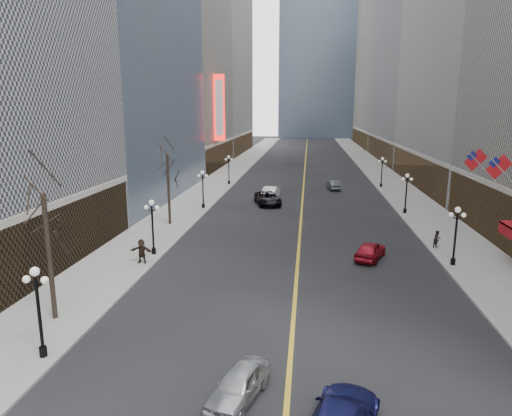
% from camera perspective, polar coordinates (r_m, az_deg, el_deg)
% --- Properties ---
extents(sidewalk_east, '(6.00, 230.00, 0.15)m').
position_cam_1_polar(sidewalk_east, '(76.70, 16.53, 2.97)').
color(sidewalk_east, gray).
rests_on(sidewalk_east, ground).
extents(sidewalk_west, '(6.00, 230.00, 0.15)m').
position_cam_1_polar(sidewalk_west, '(76.93, -4.50, 3.46)').
color(sidewalk_west, gray).
rests_on(sidewalk_west, ground).
extents(lane_line, '(0.25, 200.00, 0.02)m').
position_cam_1_polar(lane_line, '(85.43, 6.08, 4.26)').
color(lane_line, gold).
rests_on(lane_line, ground).
extents(bldg_east_c, '(26.60, 40.60, 48.80)m').
position_cam_1_polar(bldg_east_c, '(115.09, 22.32, 17.57)').
color(bldg_east_c, '#9A9A9D').
rests_on(bldg_east_c, ground).
extents(bldg_east_d, '(26.60, 46.60, 62.80)m').
position_cam_1_polar(bldg_east_d, '(157.58, 18.19, 18.74)').
color(bldg_east_d, '#9D9682').
rests_on(bldg_east_d, ground).
extents(bldg_west_c, '(26.60, 30.60, 50.80)m').
position_cam_1_polar(bldg_west_c, '(97.49, -12.52, 19.88)').
color(bldg_west_c, '#9D9682').
rests_on(bldg_west_c, ground).
extents(bldg_west_d, '(26.60, 38.60, 72.80)m').
position_cam_1_polar(bldg_west_d, '(131.56, -7.60, 22.84)').
color(bldg_west_d, '#B8B6AF').
rests_on(bldg_west_d, ground).
extents(streetlamp_east_1, '(1.26, 0.44, 4.52)m').
position_cam_1_polar(streetlamp_east_1, '(37.44, 23.72, -2.52)').
color(streetlamp_east_1, black).
rests_on(streetlamp_east_1, sidewalk_east).
extents(streetlamp_east_2, '(1.26, 0.44, 4.52)m').
position_cam_1_polar(streetlamp_east_2, '(54.52, 18.29, 2.26)').
color(streetlamp_east_2, black).
rests_on(streetlamp_east_2, sidewalk_east).
extents(streetlamp_east_3, '(1.26, 0.44, 4.52)m').
position_cam_1_polar(streetlamp_east_3, '(72.04, 15.47, 4.73)').
color(streetlamp_east_3, black).
rests_on(streetlamp_east_3, sidewalk_east).
extents(streetlamp_west_0, '(1.26, 0.44, 4.52)m').
position_cam_1_polar(streetlamp_west_0, '(24.08, -25.59, -10.65)').
color(streetlamp_west_0, black).
rests_on(streetlamp_west_0, sidewalk_west).
extents(streetlamp_west_1, '(1.26, 0.44, 4.52)m').
position_cam_1_polar(streetlamp_west_1, '(37.83, -12.83, -1.63)').
color(streetlamp_west_1, black).
rests_on(streetlamp_west_1, sidewalk_west).
extents(streetlamp_west_2, '(1.26, 0.44, 4.52)m').
position_cam_1_polar(streetlamp_west_2, '(54.79, -6.66, 2.84)').
color(streetlamp_west_2, black).
rests_on(streetlamp_west_2, sidewalk_west).
extents(streetlamp_west_3, '(1.26, 0.44, 4.52)m').
position_cam_1_polar(streetlamp_west_3, '(72.25, -3.42, 5.17)').
color(streetlamp_west_3, black).
rests_on(streetlamp_west_3, sidewalk_west).
extents(flag_4, '(2.87, 0.12, 2.87)m').
position_cam_1_polar(flag_4, '(39.71, 28.29, 4.30)').
color(flag_4, '#B2B2B7').
rests_on(flag_4, ground).
extents(flag_5, '(2.87, 0.12, 2.87)m').
position_cam_1_polar(flag_5, '(44.36, 25.96, 5.21)').
color(flag_5, '#B2B2B7').
rests_on(flag_5, ground).
extents(theatre_marquee, '(2.00, 0.55, 12.00)m').
position_cam_1_polar(theatre_marquee, '(86.21, -4.60, 12.36)').
color(theatre_marquee, red).
rests_on(theatre_marquee, ground).
extents(tree_west_near, '(3.60, 3.60, 7.92)m').
position_cam_1_polar(tree_west_near, '(27.23, -24.88, -0.63)').
color(tree_west_near, '#2D231C').
rests_on(tree_west_near, sidewalk_west).
extents(tree_west_far, '(3.60, 3.60, 7.92)m').
position_cam_1_polar(tree_west_far, '(47.12, -10.99, 5.28)').
color(tree_west_far, '#2D231C').
rests_on(tree_west_far, sidewalk_west).
extents(car_nb_near, '(2.70, 4.22, 1.34)m').
position_cam_1_polar(car_nb_near, '(20.16, -2.18, -21.20)').
color(car_nb_near, '#A2A5A9').
rests_on(car_nb_near, ground).
extents(car_nb_mid, '(2.45, 5.28, 1.68)m').
position_cam_1_polar(car_nb_mid, '(60.36, 1.72, 1.80)').
color(car_nb_mid, white).
rests_on(car_nb_mid, ground).
extents(car_nb_far, '(4.20, 6.40, 1.64)m').
position_cam_1_polar(car_nb_far, '(57.38, 1.50, 1.24)').
color(car_nb_far, black).
rests_on(car_nb_far, ground).
extents(car_sb_mid, '(3.21, 4.61, 1.46)m').
position_cam_1_polar(car_sb_mid, '(37.77, 14.10, -5.14)').
color(car_sb_mid, maroon).
rests_on(car_sb_mid, ground).
extents(car_sb_far, '(2.14, 4.35, 1.37)m').
position_cam_1_polar(car_sb_far, '(69.15, 9.64, 2.85)').
color(car_sb_far, '#535A5B').
rests_on(car_sb_far, ground).
extents(ped_east_walk, '(0.84, 0.73, 1.51)m').
position_cam_1_polar(ped_east_walk, '(42.03, 21.72, -3.63)').
color(ped_east_walk, black).
rests_on(ped_east_walk, sidewalk_east).
extents(ped_west_far, '(1.78, 0.62, 1.89)m').
position_cam_1_polar(ped_west_far, '(36.30, -14.12, -5.24)').
color(ped_west_far, black).
rests_on(ped_west_far, sidewalk_west).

